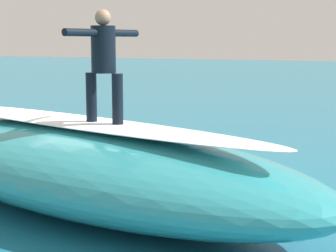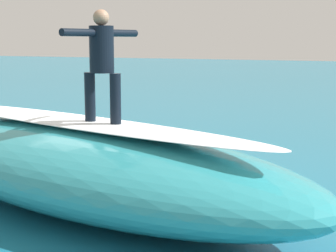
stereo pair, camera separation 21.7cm
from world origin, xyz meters
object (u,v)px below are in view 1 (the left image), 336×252
(surfboard_paddling, at_px, (216,172))
(surfer_riding, at_px, (104,58))
(surfer_paddling, at_px, (218,165))
(surfboard_riding, at_px, (105,126))

(surfboard_paddling, bearing_deg, surfer_riding, 133.66)
(surfboard_paddling, bearing_deg, surfer_paddling, 180.00)
(surfboard_riding, distance_m, surfer_paddling, 3.00)
(surfer_riding, height_order, surfer_paddling, surfer_riding)
(surfer_paddling, bearing_deg, surfer_riding, 131.77)
(surfboard_riding, distance_m, surfboard_paddling, 3.14)
(surfer_riding, bearing_deg, surfer_paddling, -96.13)
(surfer_riding, xyz_separation_m, surfer_paddling, (-0.73, -2.72, -2.00))
(surfboard_riding, relative_size, surfer_paddling, 1.26)
(surfboard_paddling, bearing_deg, surfboard_riding, 133.66)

